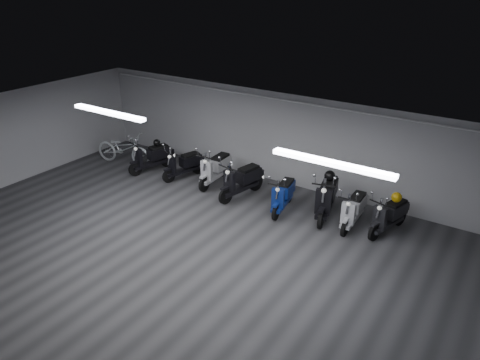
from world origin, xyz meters
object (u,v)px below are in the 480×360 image
Objects in this scene: scooter_1 at (183,160)px; scooter_9 at (390,210)px; scooter_6 at (354,204)px; helmet_1 at (157,143)px; bicycle at (123,145)px; scooter_5 at (327,191)px; scooter_4 at (283,190)px; scooter_2 at (215,164)px; scooter_3 at (241,175)px; helmet_0 at (330,176)px; scooter_0 at (151,152)px; helmet_2 at (397,197)px.

scooter_1 is 0.98× the size of scooter_9.
helmet_1 is (-6.68, -0.00, 0.31)m from scooter_6.
scooter_5 is at bearing -96.83° from bicycle.
scooter_2 is at bearing 161.77° from scooter_4.
scooter_3 is 4.68m from bicycle.
scooter_6 is 7.26× the size of helmet_1.
scooter_5 is 0.81m from scooter_6.
helmet_1 is (1.29, 0.28, 0.26)m from bicycle.
scooter_6 is 5.80× the size of helmet_0.
helmet_0 is (1.03, 0.63, 0.44)m from scooter_4.
scooter_5 is 5.89m from helmet_1.
scooter_1 is 5.53m from scooter_6.
scooter_0 is 1.23m from scooter_1.
scooter_1 is at bearing -161.92° from scooter_9.
scooter_9 is 5.83× the size of helmet_0.
helmet_0 is at bearing 90.00° from scooter_5.
scooter_4 is at bearing 8.72° from scooter_3.
scooter_5 is 1.18× the size of scooter_9.
scooter_1 is at bearing 167.42° from scooter_4.
helmet_2 is at bearing 3.11° from helmet_1.
scooter_4 is at bearing -175.20° from scooter_5.
bicycle is (-6.08, -0.04, 0.05)m from scooter_4.
scooter_3 is 1.09× the size of scooter_9.
scooter_6 reaches higher than helmet_2.
scooter_6 is at bearing 14.74° from scooter_3.
scooter_1 is at bearing 168.66° from scooter_5.
scooter_1 is 0.99× the size of scooter_4.
scooter_4 is 0.99× the size of scooter_6.
scooter_5 is (3.65, -0.01, 0.07)m from scooter_2.
scooter_1 is 0.80× the size of bicycle.
bicycle is at bearing -175.52° from helmet_2.
scooter_2 reaches higher than scooter_1.
scooter_3 reaches higher than scooter_1.
scooter_3 is at bearing -98.70° from bicycle.
bicycle is 7.15× the size of helmet_0.
scooter_2 is 4.45m from scooter_6.
scooter_1 reaches higher than helmet_1.
scooter_2 is 5.37m from helmet_2.
scooter_0 is 7.69m from helmet_2.
scooter_0 is at bearing -97.74° from bicycle.
bicycle is at bearing -157.29° from scooter_1.
scooter_5 is 0.96× the size of bicycle.
scooter_3 is at bearing 167.22° from scooter_4.
bicycle is 7.95× the size of helmet_2.
scooter_9 is 7.54m from helmet_1.
scooter_2 is 0.98× the size of scooter_3.
bicycle reaches higher than helmet_2.
helmet_0 is at bearing 153.82° from scooter_6.
helmet_2 is (2.80, 0.66, 0.29)m from scooter_4.
scooter_2 reaches higher than scooter_6.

